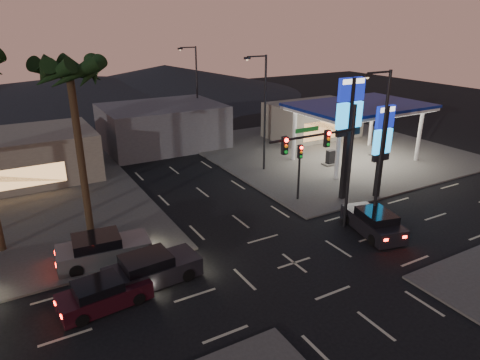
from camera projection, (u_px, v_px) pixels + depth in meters
ground at (294, 263)px, 23.71m from camera, size 140.00×140.00×0.00m
corner_lot_ne at (327, 150)px, 44.13m from camera, size 24.00×24.00×0.12m
gas_station at (359, 108)px, 39.12m from camera, size 12.20×8.20×5.47m
convenience_store at (312, 120)px, 48.45m from camera, size 10.00×6.00×4.00m
pylon_sign_tall at (349, 115)px, 29.89m from camera, size 2.20×0.35×9.00m
pylon_sign_short at (383, 138)px, 30.85m from camera, size 1.60×0.35×7.00m
traffic_signal_mast at (329, 154)px, 25.24m from camera, size 6.10×0.39×8.00m
pedestal_signal at (300, 163)px, 30.91m from camera, size 0.32×0.39×4.30m
streetlight_near at (380, 143)px, 25.67m from camera, size 2.14×0.25×10.00m
streetlight_mid at (263, 107)px, 36.24m from camera, size 2.14×0.25×10.00m
streetlight_far at (195, 86)px, 47.62m from camera, size 2.14×0.25×10.00m
palm_a at (70, 81)px, 23.94m from camera, size 4.41×4.41×10.86m
building_far_mid at (163, 126)px, 45.00m from camera, size 12.00×9.00×4.40m
hill_right at (165, 79)px, 78.58m from camera, size 50.00×50.00×5.00m
hill_center at (81, 88)px, 71.78m from camera, size 60.00×60.00×4.00m
car_lane_a_front at (152, 269)px, 21.74m from camera, size 4.98×2.32×1.59m
car_lane_a_mid at (103, 294)px, 19.92m from camera, size 4.40×2.13×1.39m
car_lane_b_front at (102, 250)px, 23.55m from camera, size 5.22×2.53×1.65m
suv_station at (373, 222)px, 26.86m from camera, size 2.95×4.96×1.56m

